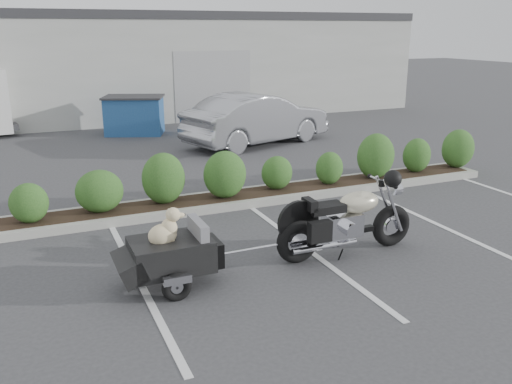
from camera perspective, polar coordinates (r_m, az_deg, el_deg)
name	(u,v)px	position (r m, az deg, el deg)	size (l,w,h in m)	color
ground	(225,249)	(8.71, -3.26, -6.02)	(90.00, 90.00, 0.00)	#38383A
planter_kerb	(234,199)	(10.95, -2.37, -0.75)	(12.00, 1.00, 0.15)	#9E9E93
building	(85,62)	(24.74, -17.55, 12.87)	(26.00, 10.00, 4.00)	#9EA099
motorcycle	(347,221)	(8.43, 9.59, -3.04)	(2.38, 0.80, 1.37)	black
pet_trailer	(170,253)	(7.42, -9.06, -6.40)	(1.89, 1.05, 1.13)	black
sedan	(257,119)	(16.46, 0.13, 7.72)	(1.64, 4.69, 1.55)	#A1A2A8
dumpster	(134,115)	(18.56, -12.68, 7.93)	(2.25, 1.91, 1.26)	navy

